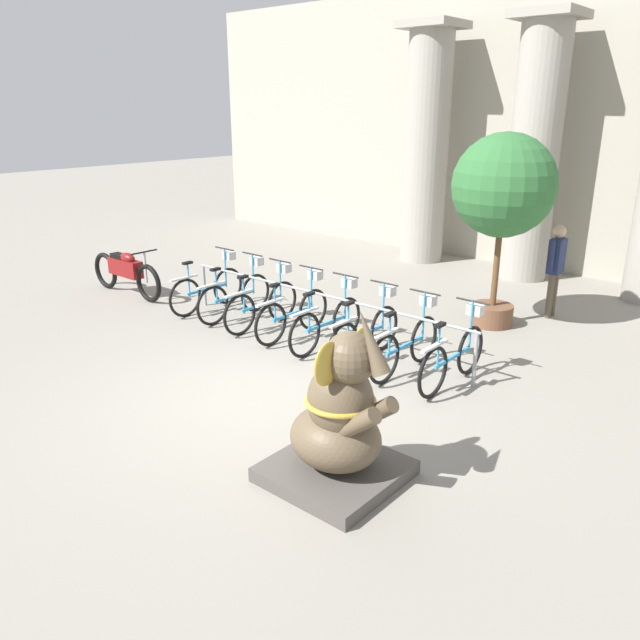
% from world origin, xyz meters
% --- Properties ---
extents(ground_plane, '(60.00, 60.00, 0.00)m').
position_xyz_m(ground_plane, '(0.00, 0.00, 0.00)').
color(ground_plane, gray).
extents(building_facade, '(20.00, 0.20, 6.00)m').
position_xyz_m(building_facade, '(0.00, 8.60, 3.00)').
color(building_facade, '#A39E8E').
rests_on(building_facade, ground_plane).
extents(column_left, '(1.22, 1.22, 5.16)m').
position_xyz_m(column_left, '(-2.50, 7.60, 2.62)').
color(column_left, gray).
rests_on(column_left, ground_plane).
extents(column_middle, '(1.22, 1.22, 5.16)m').
position_xyz_m(column_middle, '(0.00, 7.60, 2.62)').
color(column_middle, gray).
rests_on(column_middle, ground_plane).
extents(bike_rack, '(5.48, 0.05, 0.77)m').
position_xyz_m(bike_rack, '(-0.89, 1.95, 0.64)').
color(bike_rack, gray).
rests_on(bike_rack, ground_plane).
extents(bicycle_0, '(0.48, 1.65, 1.06)m').
position_xyz_m(bicycle_0, '(-3.33, 1.84, 0.41)').
color(bicycle_0, black).
rests_on(bicycle_0, ground_plane).
extents(bicycle_1, '(0.48, 1.65, 1.06)m').
position_xyz_m(bicycle_1, '(-2.63, 1.86, 0.41)').
color(bicycle_1, black).
rests_on(bicycle_1, ground_plane).
extents(bicycle_2, '(0.48, 1.65, 1.06)m').
position_xyz_m(bicycle_2, '(-1.93, 1.82, 0.41)').
color(bicycle_2, black).
rests_on(bicycle_2, ground_plane).
extents(bicycle_3, '(0.48, 1.65, 1.06)m').
position_xyz_m(bicycle_3, '(-1.24, 1.81, 0.41)').
color(bicycle_3, black).
rests_on(bicycle_3, ground_plane).
extents(bicycle_4, '(0.48, 1.65, 1.06)m').
position_xyz_m(bicycle_4, '(-0.54, 1.80, 0.41)').
color(bicycle_4, black).
rests_on(bicycle_4, ground_plane).
extents(bicycle_5, '(0.48, 1.65, 1.06)m').
position_xyz_m(bicycle_5, '(0.16, 1.82, 0.41)').
color(bicycle_5, black).
rests_on(bicycle_5, ground_plane).
extents(bicycle_6, '(0.48, 1.65, 1.06)m').
position_xyz_m(bicycle_6, '(0.85, 1.80, 0.41)').
color(bicycle_6, black).
rests_on(bicycle_6, ground_plane).
extents(bicycle_7, '(0.48, 1.65, 1.06)m').
position_xyz_m(bicycle_7, '(1.55, 1.85, 0.41)').
color(bicycle_7, black).
rests_on(bicycle_7, ground_plane).
extents(elephant_statue, '(1.20, 1.20, 1.84)m').
position_xyz_m(elephant_statue, '(1.80, -0.84, 0.62)').
color(elephant_statue, '#4C4742').
rests_on(elephant_statue, ground_plane).
extents(motorcycle, '(2.16, 0.55, 0.95)m').
position_xyz_m(motorcycle, '(-5.24, 1.41, 0.47)').
color(motorcycle, black).
rests_on(motorcycle, ground_plane).
extents(person_pedestrian, '(0.21, 0.47, 1.60)m').
position_xyz_m(person_pedestrian, '(1.46, 5.41, 0.95)').
color(person_pedestrian, brown).
rests_on(person_pedestrian, ground_plane).
extents(potted_tree, '(1.62, 1.62, 3.10)m').
position_xyz_m(potted_tree, '(0.88, 4.37, 2.21)').
color(potted_tree, brown).
rests_on(potted_tree, ground_plane).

